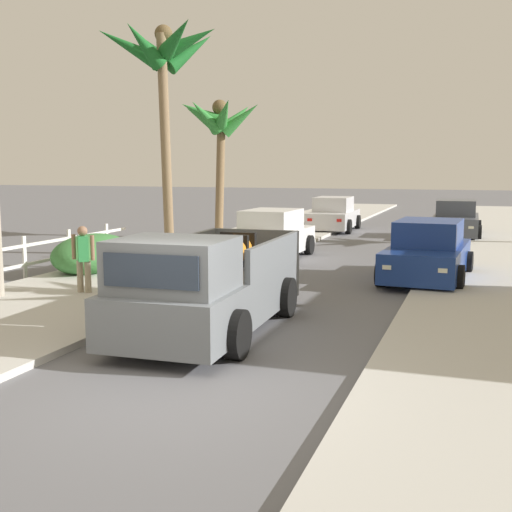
# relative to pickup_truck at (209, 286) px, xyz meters

# --- Properties ---
(ground_plane) EXTENTS (160.00, 160.00, 0.00)m
(ground_plane) POSITION_rel_pickup_truck_xyz_m (0.72, -3.09, -0.81)
(ground_plane) COLOR slate
(sidewalk_left) EXTENTS (4.71, 60.00, 0.12)m
(sidewalk_left) POSITION_rel_pickup_truck_xyz_m (-3.91, 8.91, -0.75)
(sidewalk_left) COLOR beige
(sidewalk_left) RESTS_ON ground
(curb_left) EXTENTS (0.16, 60.00, 0.10)m
(curb_left) POSITION_rel_pickup_truck_xyz_m (-2.96, 8.91, -0.76)
(curb_left) COLOR silver
(curb_left) RESTS_ON ground
(curb_right) EXTENTS (0.16, 60.00, 0.10)m
(curb_right) POSITION_rel_pickup_truck_xyz_m (4.39, 8.91, -0.76)
(curb_right) COLOR silver
(curb_right) RESTS_ON ground
(pickup_truck) EXTENTS (2.34, 5.27, 1.80)m
(pickup_truck) POSITION_rel_pickup_truck_xyz_m (0.00, 0.00, 0.00)
(pickup_truck) COLOR slate
(pickup_truck) RESTS_ON ground
(car_left_near) EXTENTS (2.05, 4.27, 1.54)m
(car_left_near) POSITION_rel_pickup_truck_xyz_m (3.45, 17.61, -0.10)
(car_left_near) COLOR #474C56
(car_left_near) RESTS_ON ground
(car_right_near) EXTENTS (2.11, 4.30, 1.54)m
(car_right_near) POSITION_rel_pickup_truck_xyz_m (-1.86, 9.19, -0.10)
(car_right_near) COLOR silver
(car_right_near) RESTS_ON ground
(car_left_mid) EXTENTS (2.12, 4.30, 1.54)m
(car_left_mid) POSITION_rel_pickup_truck_xyz_m (-1.92, 18.66, -0.10)
(car_left_mid) COLOR silver
(car_left_mid) RESTS_ON ground
(car_right_mid) EXTENTS (2.21, 4.34, 1.54)m
(car_right_mid) POSITION_rel_pickup_truck_xyz_m (3.18, 6.62, -0.10)
(car_right_mid) COLOR navy
(car_right_mid) RESTS_ON ground
(palm_tree_right_mid) EXTENTS (3.88, 3.32, 7.35)m
(palm_tree_right_mid) POSITION_rel_pickup_truck_xyz_m (-5.19, 8.60, 5.40)
(palm_tree_right_mid) COLOR #846B4C
(palm_tree_right_mid) RESTS_ON ground
(palm_tree_left_back) EXTENTS (3.82, 3.77, 5.60)m
(palm_tree_left_back) POSITION_rel_pickup_truck_xyz_m (-5.66, 14.09, 3.82)
(palm_tree_left_back) COLOR brown
(palm_tree_left_back) RESTS_ON ground
(hedge_bush) EXTENTS (1.80, 2.80, 1.10)m
(hedge_bush) POSITION_rel_pickup_truck_xyz_m (-5.39, 4.61, -0.26)
(hedge_bush) COLOR #387538
(hedge_bush) RESTS_ON ground
(pedestrian) EXTENTS (0.57, 0.44, 1.59)m
(pedestrian) POSITION_rel_pickup_truck_xyz_m (-3.81, 1.87, 0.10)
(pedestrian) COLOR gray
(pedestrian) RESTS_ON ground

